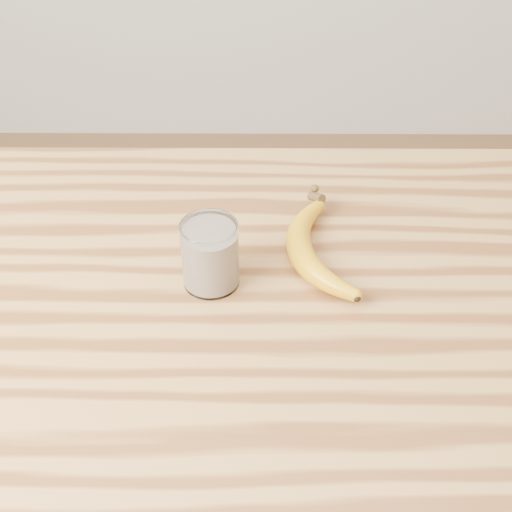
{
  "coord_description": "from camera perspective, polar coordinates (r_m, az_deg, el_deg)",
  "views": [
    {
      "loc": [
        -0.07,
        -0.76,
        1.61
      ],
      "look_at": [
        -0.08,
        0.05,
        0.93
      ],
      "focal_mm": 50.0,
      "sensor_mm": 36.0,
      "label": 1
    }
  ],
  "objects": [
    {
      "name": "smoothie_glass",
      "position": [
        1.02,
        -3.69,
        0.06
      ],
      "size": [
        0.08,
        0.08,
        0.1
      ],
      "color": "white",
      "rests_on": "table"
    },
    {
      "name": "banana",
      "position": [
        1.08,
        3.5,
        0.37
      ],
      "size": [
        0.17,
        0.34,
        0.04
      ],
      "primitive_type": null,
      "rotation": [
        0.0,
        0.0,
        0.18
      ],
      "color": "orange",
      "rests_on": "table"
    },
    {
      "name": "table",
      "position": [
        1.13,
        3.97,
        -7.78
      ],
      "size": [
        1.2,
        0.8,
        0.9
      ],
      "color": "#AF7B41",
      "rests_on": "ground"
    }
  ]
}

